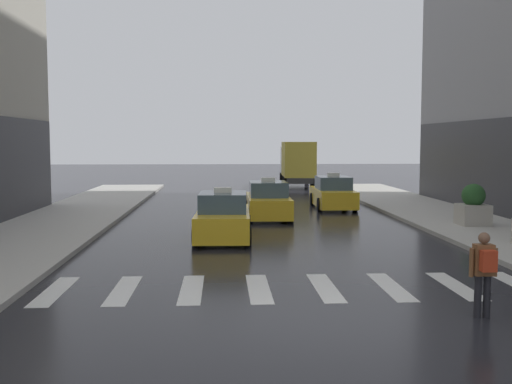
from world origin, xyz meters
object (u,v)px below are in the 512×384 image
at_px(box_truck, 297,162).
at_px(pedestrian_with_backpack, 484,268).
at_px(planter_mid_block, 473,206).
at_px(taxi_lead, 223,218).
at_px(taxi_third, 333,194).
at_px(taxi_second, 268,202).

distance_m(box_truck, pedestrian_with_backpack, 33.80).
relative_size(box_truck, planter_mid_block, 4.77).
height_order(taxi_lead, box_truck, box_truck).
bearing_deg(taxi_lead, taxi_third, 59.33).
relative_size(taxi_second, pedestrian_with_backpack, 2.76).
distance_m(taxi_second, taxi_third, 5.20).
bearing_deg(box_truck, taxi_third, -89.99).
bearing_deg(taxi_second, pedestrian_with_backpack, -79.03).
bearing_deg(taxi_lead, pedestrian_with_backpack, -62.96).
relative_size(taxi_lead, pedestrian_with_backpack, 2.78).
bearing_deg(pedestrian_with_backpack, taxi_lead, 117.04).
bearing_deg(box_truck, taxi_lead, -103.03).
relative_size(taxi_third, planter_mid_block, 2.85).
distance_m(taxi_second, pedestrian_with_backpack, 15.63).
relative_size(taxi_third, pedestrian_with_backpack, 2.77).
xyz_separation_m(box_truck, pedestrian_with_backpack, (-0.60, -33.78, -0.88)).
bearing_deg(taxi_lead, box_truck, 76.97).
distance_m(taxi_lead, taxi_third, 10.92).
relative_size(taxi_lead, taxi_second, 1.01).
xyz_separation_m(taxi_third, planter_mid_block, (4.12, -7.44, 0.15)).
relative_size(taxi_lead, planter_mid_block, 2.87).
xyz_separation_m(taxi_lead, pedestrian_with_backpack, (4.96, -9.73, 0.25)).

